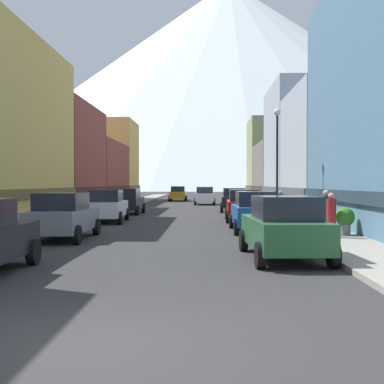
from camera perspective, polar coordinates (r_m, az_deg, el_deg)
ground_plane at (r=7.01m, az=-12.12°, el=-16.76°), size 400.00×400.00×0.00m
sidewalk_left at (r=42.27m, az=-9.26°, el=-1.82°), size 2.50×100.00×0.15m
sidewalk_right at (r=41.81m, az=7.84°, el=-1.85°), size 2.50×100.00×0.15m
storefront_left_3 at (r=42.87m, az=-15.81°, el=3.55°), size 7.49×11.40×8.46m
storefront_left_4 at (r=55.42m, az=-12.19°, el=2.00°), size 8.20×13.93×6.52m
storefront_left_5 at (r=66.64m, az=-9.11°, el=3.36°), size 6.45×9.00×10.17m
storefront_right_2 at (r=35.88m, az=16.15°, el=4.10°), size 6.66×10.34×8.52m
storefront_right_3 at (r=46.65m, az=14.22°, el=4.76°), size 9.07×10.72×10.81m
storefront_right_4 at (r=57.65m, az=10.73°, el=2.01°), size 7.10×11.58×6.62m
storefront_right_5 at (r=67.96m, az=10.40°, el=3.48°), size 9.64×8.20×10.58m
car_left_1 at (r=19.82m, az=-14.33°, el=-2.62°), size 2.08×4.41×1.78m
car_left_2 at (r=28.11m, az=-9.61°, el=-1.55°), size 2.21×4.47×1.78m
car_left_3 at (r=35.42m, az=-7.32°, el=-1.02°), size 2.09×4.41×1.78m
car_right_0 at (r=14.46m, az=10.31°, el=-3.93°), size 2.26×4.49×1.78m
car_right_1 at (r=22.47m, az=7.11°, el=-2.18°), size 2.09×4.41×1.78m
car_right_2 at (r=28.74m, az=5.85°, el=-1.48°), size 2.16×4.45×1.78m
car_right_3 at (r=38.12m, az=4.76°, el=-0.88°), size 2.20×4.46×1.78m
car_driving_0 at (r=60.68m, az=-1.59°, el=-0.18°), size 2.06×4.40×1.78m
car_driving_1 at (r=50.71m, az=1.44°, el=-0.41°), size 2.06×4.40×1.78m
potted_plant_0 at (r=23.05m, az=15.05°, el=-2.91°), size 0.45×0.45×0.81m
potted_plant_1 at (r=20.40m, az=16.86°, el=-2.91°), size 0.73×0.73×1.05m
pedestrian_0 at (r=19.35m, az=15.42°, el=-2.70°), size 0.36×0.36×1.64m
pedestrian_1 at (r=31.52m, az=9.95°, el=-1.34°), size 0.36×0.36×1.56m
pedestrian_2 at (r=20.11m, az=14.88°, el=-2.42°), size 0.36×0.36×1.73m
streetlamp_right at (r=26.70m, az=9.58°, el=4.95°), size 0.36×0.36×5.86m
mountain_backdrop at (r=271.77m, az=4.20°, el=11.94°), size 280.58×280.58×107.64m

